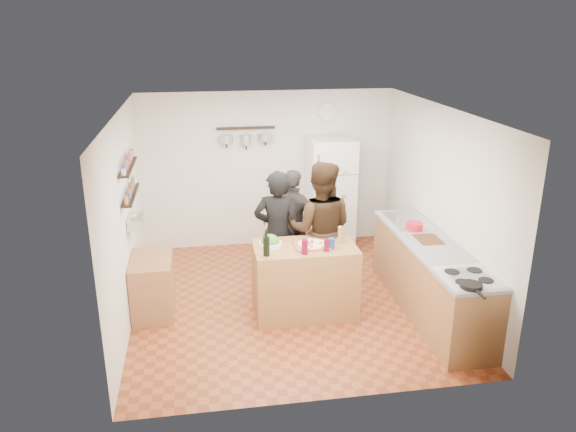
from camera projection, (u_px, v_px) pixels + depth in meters
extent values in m
plane|color=brown|center=(289.00, 300.00, 7.44)|extent=(4.20, 4.20, 0.00)
plane|color=white|center=(289.00, 111.00, 6.62)|extent=(4.20, 4.20, 0.00)
plane|color=silver|center=(268.00, 170.00, 8.99)|extent=(4.00, 0.00, 4.00)
plane|color=silver|center=(125.00, 220.00, 6.73)|extent=(0.00, 4.20, 4.20)
plane|color=silver|center=(440.00, 203.00, 7.33)|extent=(0.00, 4.20, 4.20)
cube|color=#9C6339|center=(305.00, 280.00, 6.98)|extent=(1.25, 0.72, 0.91)
cube|color=brown|center=(312.00, 245.00, 6.82)|extent=(0.42, 0.34, 0.02)
cylinder|color=beige|center=(312.00, 244.00, 6.82)|extent=(0.34, 0.34, 0.02)
cylinder|color=white|center=(270.00, 244.00, 6.81)|extent=(0.28, 0.28, 0.06)
cylinder|color=black|center=(266.00, 246.00, 6.52)|extent=(0.08, 0.08, 0.23)
cylinder|color=#5C0723|center=(305.00, 247.00, 6.57)|extent=(0.07, 0.07, 0.18)
cylinder|color=maroon|center=(326.00, 245.00, 6.66)|extent=(0.06, 0.06, 0.15)
cylinder|color=olive|center=(340.00, 236.00, 6.92)|extent=(0.05, 0.05, 0.17)
cylinder|color=navy|center=(331.00, 243.00, 6.75)|extent=(0.08, 0.08, 0.13)
imported|color=black|center=(277.00, 233.00, 7.39)|extent=(0.70, 0.54, 1.71)
imported|color=black|center=(320.00, 230.00, 7.35)|extent=(1.05, 0.91, 1.83)
imported|color=#2F2C2A|center=(293.00, 225.00, 7.86)|extent=(0.99, 0.84, 1.59)
cube|color=#9E7042|center=(430.00, 278.00, 7.03)|extent=(0.63, 2.63, 0.90)
cube|color=white|center=(469.00, 277.00, 6.00)|extent=(0.60, 0.62, 0.02)
cylinder|color=black|center=(471.00, 286.00, 5.74)|extent=(0.23, 0.23, 0.04)
cube|color=silver|center=(408.00, 221.00, 7.67)|extent=(0.50, 0.80, 0.03)
cube|color=brown|center=(428.00, 240.00, 7.02)|extent=(0.30, 0.40, 0.02)
cylinder|color=red|center=(414.00, 226.00, 7.33)|extent=(0.23, 0.23, 0.09)
cube|color=white|center=(330.00, 194.00, 8.92)|extent=(0.70, 0.68, 1.80)
cylinder|color=silver|center=(327.00, 112.00, 8.82)|extent=(0.30, 0.03, 0.30)
cube|color=black|center=(131.00, 195.00, 6.84)|extent=(0.12, 1.00, 0.02)
cube|color=black|center=(128.00, 167.00, 6.73)|extent=(0.12, 1.00, 0.02)
cube|color=silver|center=(136.00, 221.00, 6.96)|extent=(0.18, 0.35, 0.14)
cube|color=olive|center=(153.00, 286.00, 7.03)|extent=(0.50, 0.80, 0.73)
cube|color=black|center=(246.00, 128.00, 8.61)|extent=(0.90, 0.04, 0.04)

